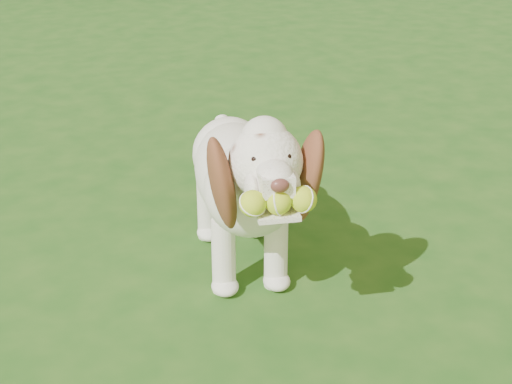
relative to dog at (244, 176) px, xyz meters
name	(u,v)px	position (x,y,z in m)	size (l,w,h in m)	color
ground	(247,293)	(-0.06, -0.15, -0.42)	(80.00, 80.00, 0.00)	#1C4C15
dog	(244,176)	(0.00, 0.00, 0.00)	(0.63, 1.20, 0.79)	white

